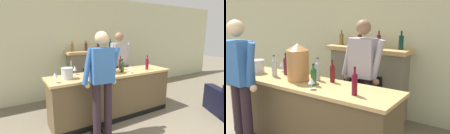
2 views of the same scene
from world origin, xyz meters
The scene contains 17 objects.
wall_back_panel centered at (0.00, 3.83, 1.38)m, with size 12.00×0.07×2.75m.
bar_counter centered at (0.13, 2.13, 0.48)m, with size 2.64×0.69×0.95m.
fireplace_stone centered at (0.33, 3.57, 0.65)m, with size 1.49×0.52×1.58m.
person_customer centered at (-0.43, 1.53, 0.99)m, with size 0.66×0.32×1.78m.
person_bartender centered at (0.67, 2.73, 0.98)m, with size 0.66×0.31×1.77m.
copper_dispenser centered at (0.00, 2.13, 1.20)m, with size 0.31×0.34×0.51m.
ice_bucket_steel centered at (-0.82, 2.10, 1.05)m, with size 0.21×0.21×0.20m.
wine_bottle_rose_blush centered at (0.44, 2.32, 1.08)m, with size 0.07×0.07×0.30m.
wine_bottle_merlot_tall centered at (-0.43, 2.09, 1.09)m, with size 0.07×0.07×0.31m.
wine_bottle_cabernet_heavy centered at (0.96, 2.03, 1.09)m, with size 0.07×0.07×0.33m.
wine_bottle_burgundy_dark centered at (0.22, 2.29, 1.09)m, with size 0.07×0.07×0.32m.
wine_bottle_riesling_slim centered at (0.32, 2.08, 1.07)m, with size 0.07×0.07×0.28m.
wine_bottle_chardonnay_pale centered at (-0.38, 2.28, 1.09)m, with size 0.08×0.08×0.33m.
wine_glass_back_row centered at (0.11, 2.36, 1.07)m, with size 0.08×0.08×0.17m.
wine_glass_by_dispenser centered at (0.42, 1.92, 1.05)m, with size 0.09×0.09×0.14m.
wine_glass_front_left centered at (-0.59, 2.38, 1.07)m, with size 0.07×0.07×0.18m.
wine_glass_near_bucket centered at (-1.06, 1.96, 1.07)m, with size 0.08×0.08×0.17m.
Camera 2 is at (2.33, -0.29, 1.85)m, focal length 40.00 mm.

